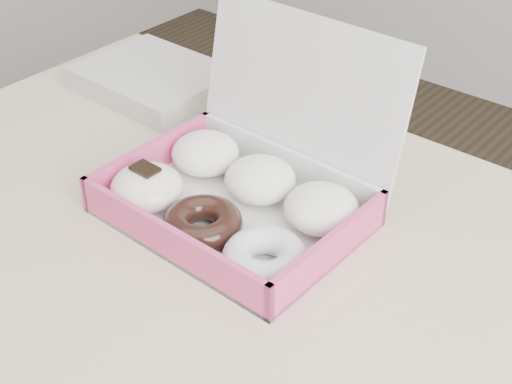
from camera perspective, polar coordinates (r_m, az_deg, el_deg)
The scene contains 3 objects.
table at distance 0.84m, azimuth -1.18°, elevation -11.18°, with size 1.20×0.80×0.75m.
donut_box at distance 0.86m, azimuth -1.27°, elevation 0.35°, with size 0.30×0.27×0.22m.
newspapers at distance 1.17m, azimuth -8.16°, elevation 8.92°, with size 0.23×0.18×0.04m, color beige.
Camera 1 is at (0.38, -0.43, 1.28)m, focal length 50.00 mm.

